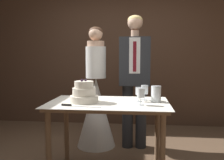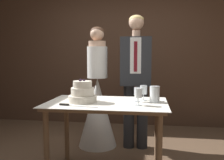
{
  "view_description": "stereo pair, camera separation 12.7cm",
  "coord_description": "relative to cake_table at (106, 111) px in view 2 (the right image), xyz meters",
  "views": [
    {
      "loc": [
        0.31,
        -2.66,
        1.28
      ],
      "look_at": [
        -0.0,
        0.35,
        0.99
      ],
      "focal_mm": 40.0,
      "sensor_mm": 36.0,
      "label": 1
    },
    {
      "loc": [
        0.43,
        -2.64,
        1.28
      ],
      "look_at": [
        -0.0,
        0.35,
        0.99
      ],
      "focal_mm": 40.0,
      "sensor_mm": 36.0,
      "label": 2
    }
  ],
  "objects": [
    {
      "name": "wall_back",
      "position": [
        0.0,
        2.09,
        0.65
      ],
      "size": [
        5.55,
        0.12,
        2.7
      ],
      "primitive_type": "cube",
      "color": "#513828",
      "rests_on": "ground_plane"
    },
    {
      "name": "cake_table",
      "position": [
        0.0,
        0.0,
        0.0
      ],
      "size": [
        1.28,
        0.8,
        0.79
      ],
      "color": "#8E6B4C",
      "rests_on": "ground_plane"
    },
    {
      "name": "tiered_cake",
      "position": [
        -0.25,
        -0.03,
        0.19
      ],
      "size": [
        0.3,
        0.3,
        0.25
      ],
      "color": "silver",
      "rests_on": "cake_table"
    },
    {
      "name": "cake_knife",
      "position": [
        -0.31,
        -0.25,
        0.11
      ],
      "size": [
        0.4,
        0.09,
        0.02
      ],
      "rotation": [
        0.0,
        0.0,
        -0.16
      ],
      "color": "silver",
      "rests_on": "cake_table"
    },
    {
      "name": "wine_glass_near",
      "position": [
        0.34,
        -0.13,
        0.22
      ],
      "size": [
        0.08,
        0.08,
        0.17
      ],
      "color": "silver",
      "rests_on": "cake_table"
    },
    {
      "name": "wine_glass_middle",
      "position": [
        0.39,
        0.16,
        0.21
      ],
      "size": [
        0.08,
        0.08,
        0.17
      ],
      "color": "silver",
      "rests_on": "cake_table"
    },
    {
      "name": "wine_glass_far",
      "position": [
        0.33,
        0.07,
        0.21
      ],
      "size": [
        0.07,
        0.07,
        0.15
      ],
      "color": "silver",
      "rests_on": "cake_table"
    },
    {
      "name": "hurricane_candle",
      "position": [
        0.51,
        0.06,
        0.18
      ],
      "size": [
        0.1,
        0.1,
        0.17
      ],
      "color": "silver",
      "rests_on": "cake_table"
    },
    {
      "name": "bride",
      "position": [
        -0.27,
        0.84,
        -0.08
      ],
      "size": [
        0.54,
        0.54,
        1.69
      ],
      "color": "white",
      "rests_on": "ground_plane"
    },
    {
      "name": "groom",
      "position": [
        0.27,
        0.84,
        0.33
      ],
      "size": [
        0.42,
        0.25,
        1.83
      ],
      "color": "#282B30",
      "rests_on": "ground_plane"
    }
  ]
}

